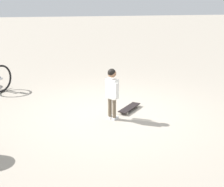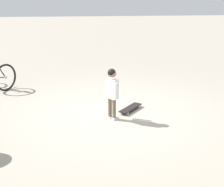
# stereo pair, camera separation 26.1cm
# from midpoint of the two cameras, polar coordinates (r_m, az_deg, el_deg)

# --- Properties ---
(ground_plane) EXTENTS (50.00, 50.00, 0.00)m
(ground_plane) POSITION_cam_midpoint_polar(r_m,az_deg,el_deg) (7.06, -1.15, -3.60)
(ground_plane) COLOR #9E9384
(child_person) EXTENTS (0.28, 0.39, 1.06)m
(child_person) POSITION_cam_midpoint_polar(r_m,az_deg,el_deg) (6.59, -1.13, 0.88)
(child_person) COLOR brown
(child_person) RESTS_ON ground
(skateboard) EXTENTS (0.59, 0.68, 0.07)m
(skateboard) POSITION_cam_midpoint_polar(r_m,az_deg,el_deg) (7.26, 1.99, -2.47)
(skateboard) COLOR black
(skateboard) RESTS_ON ground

